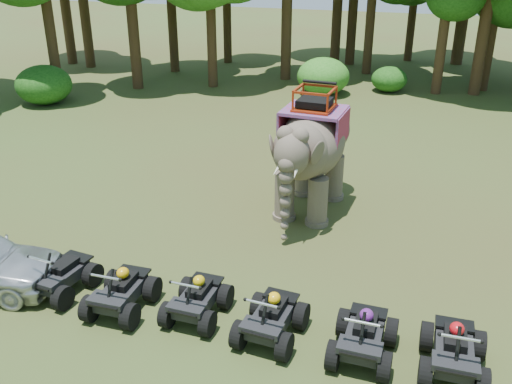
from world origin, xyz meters
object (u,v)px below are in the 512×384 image
at_px(atv_5, 455,345).
at_px(atv_4, 364,330).
at_px(atv_2, 197,294).
at_px(atv_1, 121,286).
at_px(atv_0, 60,270).
at_px(atv_3, 271,312).
at_px(elephant, 312,150).

bearing_deg(atv_5, atv_4, -178.62).
bearing_deg(atv_2, atv_4, -1.83).
bearing_deg(atv_4, atv_2, 178.04).
bearing_deg(atv_1, atv_5, 0.56).
bearing_deg(atv_4, atv_0, -179.80).
bearing_deg(atv_2, atv_0, -177.37).
bearing_deg(atv_0, atv_3, 5.56).
height_order(elephant, atv_4, elephant).
bearing_deg(elephant, atv_4, -64.69).
relative_size(atv_2, atv_4, 0.95).
xyz_separation_m(atv_1, atv_3, (3.52, 0.08, -0.00)).
bearing_deg(atv_5, atv_2, 177.59).
xyz_separation_m(atv_2, atv_3, (1.78, -0.20, 0.03)).
xyz_separation_m(elephant, atv_1, (-2.95, -6.50, -1.32)).
relative_size(atv_4, atv_5, 0.99).
xyz_separation_m(atv_0, atv_1, (1.73, -0.22, 0.02)).
bearing_deg(atv_0, atv_5, 6.45).
distance_m(atv_3, atv_4, 1.95).
xyz_separation_m(elephant, atv_5, (4.25, -6.38, -1.31)).
distance_m(atv_0, atv_5, 8.93).
height_order(atv_1, atv_4, atv_4).
distance_m(elephant, atv_2, 6.48).
height_order(atv_2, atv_4, atv_4).
bearing_deg(atv_3, atv_2, 178.62).
xyz_separation_m(elephant, atv_2, (-1.21, -6.22, -1.35)).
distance_m(atv_0, atv_1, 1.74).
bearing_deg(atv_0, atv_2, 8.10).
xyz_separation_m(atv_2, atv_4, (3.73, -0.23, 0.03)).
bearing_deg(atv_0, elephant, 60.43).
relative_size(elephant, atv_4, 2.72).
bearing_deg(atv_4, elephant, 112.84).
xyz_separation_m(atv_1, atv_4, (5.46, 0.05, 0.00)).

